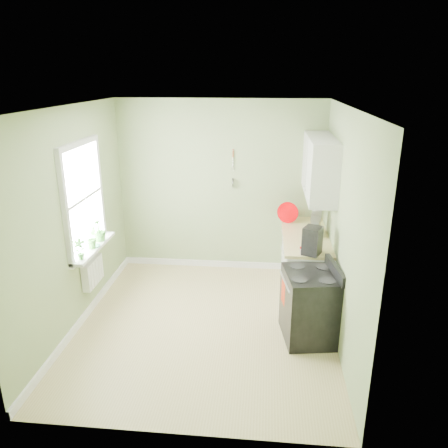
# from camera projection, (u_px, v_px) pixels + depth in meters

# --- Properties ---
(floor) EXTENTS (3.20, 3.60, 0.02)m
(floor) POSITION_uv_depth(u_px,v_px,m) (206.00, 325.00, 5.58)
(floor) COLOR tan
(floor) RESTS_ON ground
(ceiling) EXTENTS (3.20, 3.60, 0.02)m
(ceiling) POSITION_uv_depth(u_px,v_px,m) (202.00, 106.00, 4.69)
(ceiling) COLOR white
(ceiling) RESTS_ON wall_back
(wall_back) EXTENTS (3.20, 0.02, 2.70)m
(wall_back) POSITION_uv_depth(u_px,v_px,m) (220.00, 187.00, 6.84)
(wall_back) COLOR #96A973
(wall_back) RESTS_ON floor
(wall_left) EXTENTS (0.02, 3.60, 2.70)m
(wall_left) POSITION_uv_depth(u_px,v_px,m) (73.00, 221.00, 5.29)
(wall_left) COLOR #96A973
(wall_left) RESTS_ON floor
(wall_right) EXTENTS (0.02, 3.60, 2.70)m
(wall_right) POSITION_uv_depth(u_px,v_px,m) (343.00, 230.00, 4.99)
(wall_right) COLOR #96A973
(wall_right) RESTS_ON floor
(base_cabinets) EXTENTS (0.60, 1.60, 0.87)m
(base_cabinets) POSITION_uv_depth(u_px,v_px,m) (304.00, 265.00, 6.26)
(base_cabinets) COLOR white
(base_cabinets) RESTS_ON floor
(countertop) EXTENTS (0.64, 1.60, 0.04)m
(countertop) POSITION_uv_depth(u_px,v_px,m) (306.00, 236.00, 6.11)
(countertop) COLOR #DAC985
(countertop) RESTS_ON base_cabinets
(upper_cabinets) EXTENTS (0.35, 1.40, 0.80)m
(upper_cabinets) POSITION_uv_depth(u_px,v_px,m) (320.00, 167.00, 5.88)
(upper_cabinets) COLOR white
(upper_cabinets) RESTS_ON wall_right
(window) EXTENTS (0.06, 1.14, 1.44)m
(window) POSITION_uv_depth(u_px,v_px,m) (83.00, 198.00, 5.50)
(window) COLOR white
(window) RESTS_ON wall_left
(window_sill) EXTENTS (0.18, 1.14, 0.04)m
(window_sill) POSITION_uv_depth(u_px,v_px,m) (94.00, 248.00, 5.71)
(window_sill) COLOR white
(window_sill) RESTS_ON wall_left
(radiator) EXTENTS (0.12, 0.50, 0.35)m
(radiator) POSITION_uv_depth(u_px,v_px,m) (93.00, 272.00, 5.78)
(radiator) COLOR white
(radiator) RESTS_ON wall_left
(wall_utensils) EXTENTS (0.02, 0.14, 0.58)m
(wall_utensils) POSITION_uv_depth(u_px,v_px,m) (233.00, 175.00, 6.72)
(wall_utensils) COLOR #DAC985
(wall_utensils) RESTS_ON wall_back
(stove) EXTENTS (0.71, 0.77, 0.97)m
(stove) POSITION_uv_depth(u_px,v_px,m) (310.00, 305.00, 5.19)
(stove) COLOR black
(stove) RESTS_ON floor
(stand_mixer) EXTENTS (0.24, 0.33, 0.37)m
(stand_mixer) POSITION_uv_depth(u_px,v_px,m) (316.00, 224.00, 6.02)
(stand_mixer) COLOR #B2B2B7
(stand_mixer) RESTS_ON countertop
(kettle) EXTENTS (0.18, 0.11, 0.18)m
(kettle) POSITION_uv_depth(u_px,v_px,m) (290.00, 212.00, 6.77)
(kettle) COLOR silver
(kettle) RESTS_ON countertop
(coffee_maker) EXTENTS (0.28, 0.29, 0.35)m
(coffee_maker) POSITION_uv_depth(u_px,v_px,m) (312.00, 241.00, 5.39)
(coffee_maker) COLOR black
(coffee_maker) RESTS_ON countertop
(red_tray) EXTENTS (0.32, 0.14, 0.32)m
(red_tray) POSITION_uv_depth(u_px,v_px,m) (288.00, 213.00, 6.53)
(red_tray) COLOR #BF0005
(red_tray) RESTS_ON countertop
(jar) EXTENTS (0.08, 0.08, 0.08)m
(jar) POSITION_uv_depth(u_px,v_px,m) (303.00, 250.00, 5.44)
(jar) COLOR beige
(jar) RESTS_ON countertop
(plant_a) EXTENTS (0.17, 0.15, 0.27)m
(plant_a) POSITION_uv_depth(u_px,v_px,m) (80.00, 249.00, 5.26)
(plant_a) COLOR #3B812B
(plant_a) RESTS_ON window_sill
(plant_b) EXTENTS (0.15, 0.17, 0.28)m
(plant_b) POSITION_uv_depth(u_px,v_px,m) (92.00, 238.00, 5.61)
(plant_b) COLOR #3B812B
(plant_b) RESTS_ON window_sill
(plant_c) EXTENTS (0.24, 0.24, 0.31)m
(plant_c) POSITION_uv_depth(u_px,v_px,m) (99.00, 230.00, 5.85)
(plant_c) COLOR #3B812B
(plant_c) RESTS_ON window_sill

